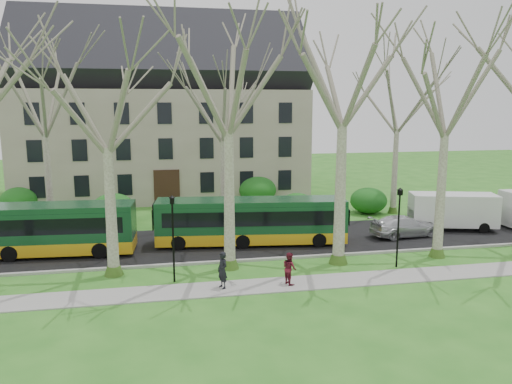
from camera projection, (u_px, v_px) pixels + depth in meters
ground at (285, 268)px, 27.11m from camera, size 120.00×120.00×0.00m
sidewalk at (298, 283)px, 24.69m from camera, size 70.00×2.00×0.06m
road at (264, 240)px, 32.42m from camera, size 80.00×8.00×0.06m
curb at (279, 258)px, 28.55m from camera, size 80.00×0.25×0.14m
building at (164, 111)px, 47.77m from camera, size 26.50×12.20×16.00m
tree_row_verge at (285, 139)px, 26.17m from camera, size 49.00×7.00×14.00m
tree_row_far at (231, 143)px, 36.44m from camera, size 33.00×7.00×12.00m
lamp_row at (291, 226)px, 25.69m from camera, size 36.22×0.22×4.30m
hedges at (185, 203)px, 39.59m from camera, size 30.60×8.60×2.00m
bus_lead at (26, 230)px, 28.94m from camera, size 12.42×3.33×3.07m
bus_follow at (251, 221)px, 31.38m from camera, size 12.00×3.86×2.95m
sedan at (405, 226)px, 33.25m from camera, size 4.95×2.44×1.38m
van_a at (453, 212)px, 35.00m from camera, size 6.14×3.57×2.53m
pedestrian_a at (223, 270)px, 23.87m from camera, size 0.66×0.77×1.78m
pedestrian_b at (289, 268)px, 24.44m from camera, size 0.80×0.91×1.59m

